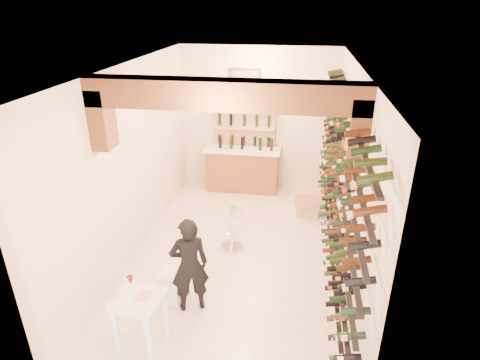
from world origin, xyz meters
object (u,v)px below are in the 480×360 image
(back_counter, at_px, (243,168))
(chrome_barstool, at_px, (232,226))
(person, at_px, (189,265))
(wine_rack, at_px, (335,179))
(crate_lower, at_px, (308,209))
(tasting_table, at_px, (140,307))
(white_stool, at_px, (173,286))

(back_counter, bearing_deg, chrome_barstool, -86.09)
(person, relative_size, chrome_barstool, 1.97)
(wine_rack, distance_m, person, 2.55)
(wine_rack, bearing_deg, back_counter, 124.66)
(person, bearing_deg, crate_lower, -141.32)
(person, bearing_deg, wine_rack, -167.33)
(person, xyz_separation_m, crate_lower, (1.66, 3.00, -0.60))
(tasting_table, bearing_deg, back_counter, 91.12)
(back_counter, bearing_deg, person, -92.12)
(back_counter, xyz_separation_m, person, (-0.15, -4.04, 0.20))
(white_stool, height_order, person, person)
(tasting_table, distance_m, person, 0.90)
(back_counter, height_order, chrome_barstool, back_counter)
(tasting_table, height_order, chrome_barstool, tasting_table)
(person, distance_m, crate_lower, 3.49)
(tasting_table, bearing_deg, chrome_barstool, 80.96)
(chrome_barstool, bearing_deg, white_stool, -113.57)
(white_stool, height_order, chrome_barstool, chrome_barstool)
(back_counter, xyz_separation_m, chrome_barstool, (0.17, -2.43, -0.10))
(wine_rack, bearing_deg, crate_lower, 101.10)
(crate_lower, bearing_deg, white_stool, -124.81)
(back_counter, relative_size, white_stool, 3.85)
(back_counter, bearing_deg, white_stool, -96.87)
(chrome_barstool, height_order, crate_lower, chrome_barstool)
(back_counter, xyz_separation_m, crate_lower, (1.51, -1.03, -0.40))
(crate_lower, bearing_deg, chrome_barstool, -133.97)
(wine_rack, height_order, tasting_table, wine_rack)
(white_stool, bearing_deg, tasting_table, -95.28)
(person, bearing_deg, white_stool, -48.10)
(person, bearing_deg, tasting_table, 40.61)
(chrome_barstool, distance_m, crate_lower, 1.96)
(tasting_table, xyz_separation_m, person, (0.41, 0.80, 0.07))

